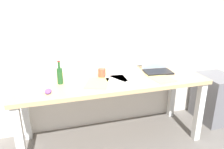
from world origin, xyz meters
The scene contains 12 objects.
ground_plane centered at (0.00, 0.00, 0.00)m, with size 8.00×8.00×0.00m, color slate.
back_wall centered at (0.00, 0.40, 1.30)m, with size 5.20×0.08×2.60m, color silver.
desk centered at (0.00, 0.00, 0.64)m, with size 1.96×0.67×0.74m.
laptop_right centered at (0.57, 0.09, 0.78)m, with size 0.33×0.25×0.22m.
beer_bottle centered at (-0.53, 0.02, 0.82)m, with size 0.06×0.06×0.23m.
computer_mouse centered at (-0.64, -0.18, 0.75)m, with size 0.06×0.10×0.03m, color #724799.
coffee_mug centered at (-0.09, 0.09, 0.78)m, with size 0.08×0.08×0.10m, color #D84C38.
paper_sheet_front_right centered at (0.50, -0.12, 0.74)m, with size 0.21×0.30×0.00m, color #F4E06B.
paper_sheet_near_back centered at (0.13, 0.05, 0.74)m, with size 0.21×0.30×0.00m, color white.
paper_sheet_center centered at (0.04, -0.05, 0.74)m, with size 0.21×0.30×0.00m, color white.
paper_yellow_folder centered at (-0.17, -0.07, 0.74)m, with size 0.21×0.30×0.00m, color #F4E06B.
filing_cabinet centered at (1.42, 0.04, 0.31)m, with size 0.40×0.48×0.61m, color slate.
Camera 1 is at (-0.59, -2.00, 1.52)m, focal length 34.11 mm.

